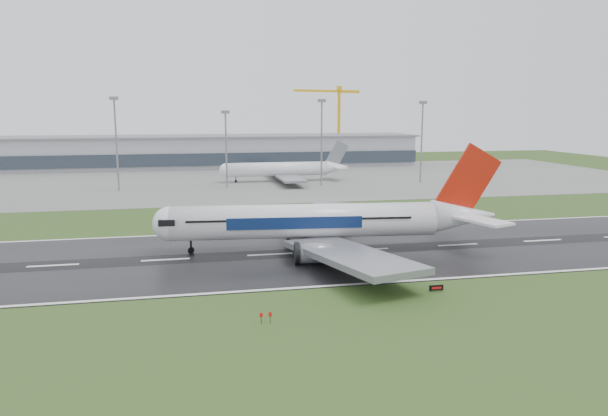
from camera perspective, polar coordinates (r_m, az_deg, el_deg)
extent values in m
plane|color=#2A4519|center=(109.19, -14.00, -5.21)|extent=(520.00, 520.00, 0.00)
cube|color=black|center=(109.18, -14.00, -5.18)|extent=(400.00, 45.00, 0.10)
cube|color=slate|center=(232.19, -12.79, 2.73)|extent=(400.00, 130.00, 0.08)
cube|color=#9A9BA5|center=(291.22, -12.62, 5.61)|extent=(240.00, 36.00, 15.00)
cylinder|color=gray|center=(207.36, -18.65, 6.04)|extent=(0.64, 0.64, 31.78)
cylinder|color=gray|center=(206.36, -7.97, 5.78)|extent=(0.64, 0.64, 27.03)
cylinder|color=gray|center=(211.51, 1.81, 6.54)|extent=(0.64, 0.64, 31.22)
cylinder|color=gray|center=(224.28, 11.95, 6.45)|extent=(0.64, 0.64, 30.69)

